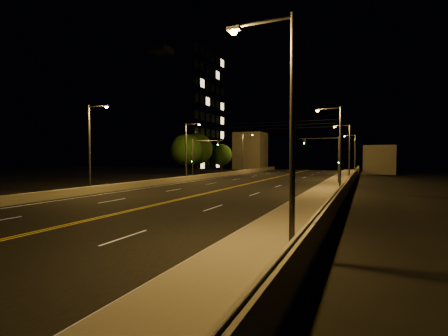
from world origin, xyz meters
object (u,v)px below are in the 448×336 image
at_px(streetlight_1, 337,143).
at_px(streetlight_5, 188,147).
at_px(streetlight_4, 92,142).
at_px(traffic_signal_right, 330,154).
at_px(building_tower, 162,113).
at_px(streetlight_3, 353,150).
at_px(tree_1, 197,149).
at_px(tree_2, 221,155).
at_px(streetlight_2, 348,148).
at_px(traffic_signal_left, 198,155).
at_px(streetlight_6, 244,150).
at_px(streetlight_0, 284,117).
at_px(tree_0, 186,150).

xyz_separation_m(streetlight_1, streetlight_5, (-21.41, 7.85, 0.00)).
xyz_separation_m(streetlight_4, traffic_signal_right, (19.90, 19.39, -1.08)).
xyz_separation_m(streetlight_5, building_tower, (-17.64, 19.09, 8.28)).
distance_m(streetlight_1, streetlight_3, 44.08).
height_order(tree_1, tree_2, tree_1).
height_order(streetlight_2, streetlight_5, same).
height_order(streetlight_3, tree_1, streetlight_3).
height_order(streetlight_2, traffic_signal_right, streetlight_2).
bearing_deg(tree_2, traffic_signal_left, -74.81).
height_order(streetlight_6, building_tower, building_tower).
bearing_deg(streetlight_1, streetlight_5, 159.87).
bearing_deg(traffic_signal_left, streetlight_4, -93.26).
relative_size(streetlight_3, streetlight_4, 1.00).
bearing_deg(streetlight_0, traffic_signal_right, 92.74).
height_order(streetlight_1, streetlight_5, same).
distance_m(streetlight_6, tree_0, 16.84).
bearing_deg(streetlight_4, tree_1, 99.78).
height_order(streetlight_2, streetlight_4, same).
distance_m(streetlight_1, streetlight_2, 19.04).
relative_size(streetlight_4, traffic_signal_left, 1.39).
xyz_separation_m(streetlight_3, tree_2, (-26.09, -13.69, -0.97)).
bearing_deg(traffic_signal_right, streetlight_3, 87.54).
bearing_deg(streetlight_3, streetlight_0, -90.00).
distance_m(streetlight_6, traffic_signal_left, 22.67).
bearing_deg(tree_2, streetlight_4, -83.43).
distance_m(streetlight_2, traffic_signal_left, 22.65).
height_order(streetlight_6, tree_2, streetlight_6).
distance_m(streetlight_0, traffic_signal_right, 31.50).
height_order(traffic_signal_right, tree_0, tree_0).
distance_m(streetlight_5, streetlight_6, 23.84).
height_order(streetlight_0, streetlight_6, same).
height_order(streetlight_1, building_tower, building_tower).
relative_size(streetlight_0, streetlight_6, 1.00).
bearing_deg(streetlight_3, streetlight_4, -111.47).
height_order(streetlight_4, streetlight_5, same).
bearing_deg(tree_2, tree_1, -93.68).
bearing_deg(streetlight_2, tree_1, 176.80).
xyz_separation_m(streetlight_2, tree_1, (-26.73, 1.49, 0.10)).
xyz_separation_m(streetlight_4, streetlight_5, (0.00, 18.18, 0.00)).
bearing_deg(streetlight_1, traffic_signal_right, 99.44).
distance_m(streetlight_5, building_tower, 27.28).
distance_m(streetlight_2, tree_1, 26.77).
distance_m(building_tower, tree_0, 19.19).
distance_m(tree_0, tree_1, 5.05).
bearing_deg(tree_1, tree_2, 86.32).
height_order(streetlight_1, traffic_signal_left, streetlight_1).
xyz_separation_m(streetlight_6, tree_2, (-4.69, -1.29, -0.97)).
distance_m(streetlight_0, streetlight_1, 22.38).
xyz_separation_m(streetlight_3, streetlight_4, (-21.41, -54.42, 0.00)).
bearing_deg(streetlight_5, tree_2, 101.75).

